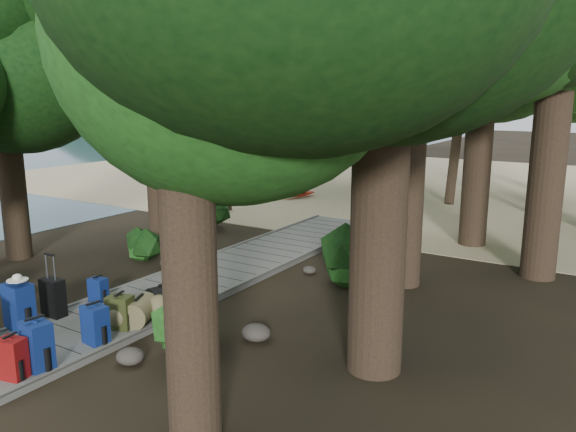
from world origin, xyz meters
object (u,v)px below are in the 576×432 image
Objects in this scene: backpack_right_b at (37,343)px; kayak at (300,193)px; backpack_left_d at (98,288)px; backpack_right_a at (12,356)px; backpack_right_c at (95,323)px; backpack_right_d at (120,310)px; duffel_right_khaki at (140,311)px; sun_lounger at (473,210)px; lone_suitcase_on_sand at (374,207)px; backpack_left_c at (19,304)px; duffel_right_black at (168,296)px; suitcase_on_boardwalk at (53,297)px.

kayak is at bearing 114.78° from backpack_right_b.
backpack_left_d is 0.77× the size of backpack_right_a.
backpack_right_d is (-0.13, 0.60, -0.03)m from backpack_right_c.
sun_lounger is at bearing 52.69° from duffel_right_khaki.
lone_suitcase_on_sand reaches higher than sun_lounger.
duffel_right_khaki is 12.94m from kayak.
backpack_left_d is at bearing 131.42° from backpack_right_b.
backpack_left_c reaches higher than backpack_right_b.
backpack_right_b reaches higher than backpack_left_d.
backpack_left_d is at bearing 105.90° from backpack_right_a.
backpack_right_b is 1.61m from backpack_right_d.
backpack_left_c is 1.94m from duffel_right_khaki.
backpack_left_c is 1.56m from backpack_left_d.
duffel_right_black is (-0.11, 0.79, -0.01)m from duffel_right_khaki.
backpack_left_c is 11.73m from lone_suitcase_on_sand.
backpack_right_a is at bearing -70.57° from duffel_right_black.
duffel_right_khaki is 0.97× the size of duffel_right_black.
backpack_left_c is 13.85m from sun_lounger.
duffel_right_khaki is at bearing 98.41° from backpack_right_b.
backpack_left_c is at bearing -97.70° from backpack_left_d.
backpack_right_b is 14.76m from kayak.
backpack_right_c is 1.57m from suitcase_on_boardwalk.
backpack_right_a is at bearing -67.43° from backpack_left_d.
backpack_right_c is 1.00× the size of duffel_right_khaki.
backpack_left_d is (0.05, 1.55, -0.19)m from backpack_left_c.
backpack_right_d is 0.34m from duffel_right_khaki.
backpack_right_c is (0.05, 1.34, 0.02)m from backpack_right_a.
duffel_right_black is (0.02, 1.09, -0.09)m from backpack_right_d.
backpack_left_c is 13.71m from kayak.
backpack_right_c is (1.51, 0.29, -0.09)m from backpack_left_c.
duffel_right_black is at bearing 11.97° from backpack_left_d.
backpack_right_a is at bearing -104.79° from backpack_right_d.
backpack_right_b is at bearing -21.66° from backpack_left_c.
backpack_right_b is 1.12× the size of duffel_right_black.
backpack_right_b is 1.16× the size of backpack_right_c.
backpack_left_d is 0.73× the size of lone_suitcase_on_sand.
lone_suitcase_on_sand is (-0.24, 12.72, -0.08)m from backpack_right_a.
backpack_right_b reaches higher than suitcase_on_boardwalk.
backpack_right_c is 1.00× the size of suitcase_on_boardwalk.
backpack_right_c is at bearing -81.59° from lone_suitcase_on_sand.
suitcase_on_boardwalk is (-1.53, 0.35, -0.00)m from backpack_right_c.
duffel_right_khaki is at bearing -81.45° from lone_suitcase_on_sand.
backpack_right_a reaches higher than backpack_left_d.
backpack_right_a is 0.91× the size of duffel_right_black.
backpack_right_a is (1.46, -1.05, -0.11)m from backpack_left_c.
backpack_right_d reaches higher than duffel_right_khaki.
duffel_right_black is at bearing 72.20° from backpack_right_d.
backpack_right_a is 1.95m from backpack_right_d.
backpack_right_c is 11.38m from lone_suitcase_on_sand.
backpack_left_c reaches higher than backpack_right_a.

